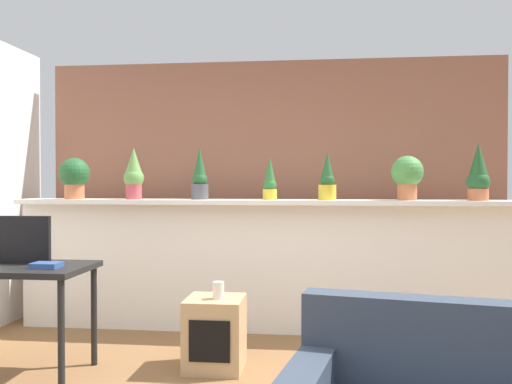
{
  "coord_description": "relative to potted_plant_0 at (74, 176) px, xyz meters",
  "views": [
    {
      "loc": [
        0.45,
        -2.7,
        1.32
      ],
      "look_at": [
        0.01,
        1.21,
        1.25
      ],
      "focal_mm": 37.87,
      "sensor_mm": 36.0,
      "label": 1
    }
  ],
  "objects": [
    {
      "name": "plant_shelf",
      "position": [
        1.72,
        0.04,
        -0.23
      ],
      "size": [
        4.42,
        0.37,
        0.04
      ],
      "primitive_type": "cube",
      "color": "white",
      "rests_on": "divider_wall"
    },
    {
      "name": "potted_plant_4",
      "position": [
        2.25,
        0.01,
        -0.04
      ],
      "size": [
        0.15,
        0.15,
        0.41
      ],
      "color": "gold",
      "rests_on": "plant_shelf"
    },
    {
      "name": "potted_plant_1",
      "position": [
        0.55,
        0.01,
        0.02
      ],
      "size": [
        0.18,
        0.18,
        0.46
      ],
      "color": "#B7474C",
      "rests_on": "plant_shelf"
    },
    {
      "name": "potted_plant_2",
      "position": [
        1.13,
        0.06,
        -0.01
      ],
      "size": [
        0.15,
        0.15,
        0.46
      ],
      "color": "#4C4C51",
      "rests_on": "plant_shelf"
    },
    {
      "name": "divider_wall",
      "position": [
        1.72,
        0.08,
        -0.81
      ],
      "size": [
        4.42,
        0.16,
        1.12
      ],
      "primitive_type": "cube",
      "color": "white",
      "rests_on": "ground"
    },
    {
      "name": "potted_plant_3",
      "position": [
        1.75,
        0.07,
        -0.04
      ],
      "size": [
        0.12,
        0.12,
        0.38
      ],
      "color": "gold",
      "rests_on": "plant_shelf"
    },
    {
      "name": "brick_wall_behind",
      "position": [
        1.72,
        0.68,
        -0.12
      ],
      "size": [
        4.42,
        0.1,
        2.5
      ],
      "primitive_type": "cube",
      "color": "#935B47",
      "rests_on": "ground"
    },
    {
      "name": "book_on_desk",
      "position": [
        0.39,
        -1.25,
        -0.6
      ],
      "size": [
        0.18,
        0.14,
        0.04
      ],
      "primitive_type": "cube",
      "color": "#2D4C8C",
      "rests_on": "desk"
    },
    {
      "name": "desk",
      "position": [
        0.07,
        -1.17,
        -0.71
      ],
      "size": [
        1.1,
        0.6,
        0.75
      ],
      "color": "black",
      "rests_on": "ground"
    },
    {
      "name": "potted_plant_5",
      "position": [
        2.92,
        0.05,
        0.01
      ],
      "size": [
        0.27,
        0.27,
        0.38
      ],
      "color": "#C66B42",
      "rests_on": "plant_shelf"
    },
    {
      "name": "potted_plant_6",
      "position": [
        3.49,
        0.03,
        0.01
      ],
      "size": [
        0.18,
        0.18,
        0.48
      ],
      "color": "#C66B42",
      "rests_on": "plant_shelf"
    },
    {
      "name": "vase_on_shelf",
      "position": [
        1.48,
        -0.92,
        -0.81
      ],
      "size": [
        0.08,
        0.08,
        0.12
      ],
      "primitive_type": "cylinder",
      "color": "silver",
      "rests_on": "side_cube_shelf"
    },
    {
      "name": "tv_monitor",
      "position": [
        0.14,
        -1.09,
        -0.46
      ],
      "size": [
        0.37,
        0.04,
        0.33
      ],
      "primitive_type": "cube",
      "color": "black",
      "rests_on": "desk"
    },
    {
      "name": "side_cube_shelf",
      "position": [
        1.45,
        -0.89,
        -1.12
      ],
      "size": [
        0.4,
        0.41,
        0.5
      ],
      "color": "tan",
      "rests_on": "ground"
    },
    {
      "name": "potted_plant_0",
      "position": [
        0.0,
        0.0,
        0.0
      ],
      "size": [
        0.27,
        0.27,
        0.37
      ],
      "color": "#C66B42",
      "rests_on": "plant_shelf"
    }
  ]
}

